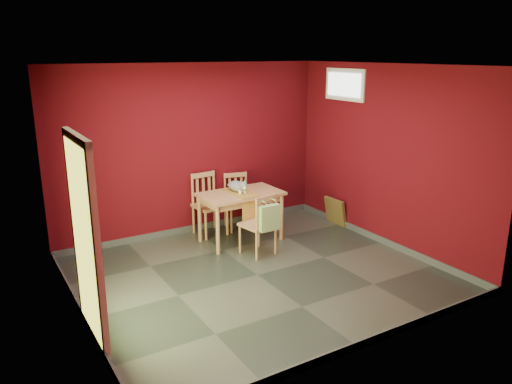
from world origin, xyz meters
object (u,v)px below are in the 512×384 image
dining_table (241,199)px  chair_near (260,224)px  tote_bag (269,218)px  picture_frame (335,211)px  chair_far_right (238,201)px  chair_far_left (208,203)px  cat (237,184)px

dining_table → chair_near: chair_near is taller
tote_bag → chair_near: bearing=96.6°
chair_near → picture_frame: 1.86m
dining_table → chair_near: bearing=-93.2°
chair_near → tote_bag: 0.26m
chair_far_right → picture_frame: chair_far_right is taller
dining_table → chair_far_right: (0.26, 0.55, -0.21)m
chair_far_left → chair_near: size_ratio=1.08×
dining_table → picture_frame: bearing=-5.6°
chair_far_right → tote_bag: chair_far_right is taller
cat → chair_near: bearing=-87.3°
chair_far_right → cat: (-0.27, -0.45, 0.42)m
tote_bag → cat: 0.97m
chair_far_left → picture_frame: size_ratio=2.16×
chair_far_left → cat: size_ratio=2.22×
chair_far_right → cat: size_ratio=2.05×
dining_table → chair_far_left: chair_far_left is taller
tote_bag → cat: size_ratio=0.98×
cat → tote_bag: bearing=-85.3°
chair_far_right → cat: cat is taller
chair_far_right → chair_far_left: bearing=179.5°
chair_far_left → cat: cat is taller
dining_table → chair_far_right: size_ratio=1.37×
chair_far_right → chair_near: size_ratio=1.00×
picture_frame → tote_bag: bearing=-159.4°
chair_far_left → chair_far_right: size_ratio=1.08×
chair_far_left → tote_bag: chair_far_left is taller
picture_frame → chair_far_right: bearing=154.2°
chair_far_left → tote_bag: size_ratio=2.27×
chair_near → cat: cat is taller
dining_table → chair_near: 0.65m
tote_bag → picture_frame: tote_bag is taller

